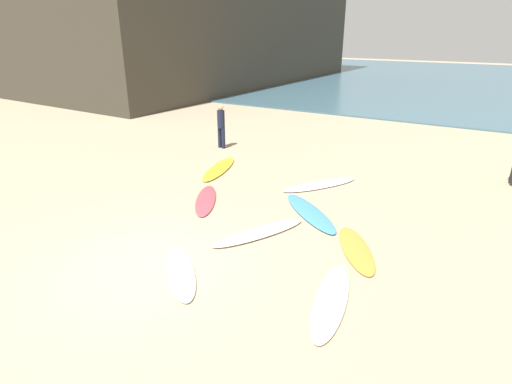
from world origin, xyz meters
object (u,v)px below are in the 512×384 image
object	(u,v)px
surfboard_0	(181,272)
surfboard_5	(259,232)
surfboard_2	(356,249)
beachgoer_mid	(221,124)
surfboard_3	(206,200)
surfboard_1	(310,212)
surfboard_4	(219,169)
surfboard_7	(320,184)
surfboard_6	(331,300)

from	to	relation	value
surfboard_0	surfboard_5	world-z (taller)	surfboard_5
surfboard_2	beachgoer_mid	size ratio (longest dim) A/B	1.24
surfboard_0	surfboard_3	xyz separation A→B (m)	(-1.73, 3.05, -0.00)
surfboard_1	surfboard_4	xyz separation A→B (m)	(-3.93, 1.65, 0.00)
surfboard_7	surfboard_6	bearing A→B (deg)	146.94
surfboard_1	surfboard_3	xyz separation A→B (m)	(-2.71, -0.67, -0.01)
surfboard_1	surfboard_3	size ratio (longest dim) A/B	1.17
surfboard_0	surfboard_5	size ratio (longest dim) A/B	0.82
surfboard_2	surfboard_3	world-z (taller)	surfboard_3
surfboard_2	surfboard_5	size ratio (longest dim) A/B	0.85
surfboard_1	beachgoer_mid	size ratio (longest dim) A/B	1.52
surfboard_6	surfboard_7	distance (m)	5.56
surfboard_1	surfboard_0	bearing A→B (deg)	26.37
surfboard_3	surfboard_7	size ratio (longest dim) A/B	0.86
surfboard_0	surfboard_6	bearing A→B (deg)	146.48
surfboard_0	surfboard_1	bearing A→B (deg)	-151.40
surfboard_0	surfboard_1	size ratio (longest dim) A/B	0.78
surfboard_2	surfboard_7	distance (m)	3.81
beachgoer_mid	surfboard_3	bearing A→B (deg)	131.72
surfboard_6	surfboard_0	bearing A→B (deg)	1.44
surfboard_1	beachgoer_mid	world-z (taller)	beachgoer_mid
surfboard_3	surfboard_5	bearing A→B (deg)	125.68
surfboard_2	surfboard_6	size ratio (longest dim) A/B	0.89
surfboard_4	surfboard_5	size ratio (longest dim) A/B	1.06
surfboard_5	surfboard_0	bearing A→B (deg)	-76.48
surfboard_0	surfboard_1	xyz separation A→B (m)	(0.98, 3.72, 0.01)
surfboard_1	surfboard_4	bearing A→B (deg)	-71.60
surfboard_1	surfboard_3	world-z (taller)	surfboard_1
surfboard_3	beachgoer_mid	distance (m)	5.36
surfboard_5	surfboard_3	bearing A→B (deg)	-177.27
surfboard_4	surfboard_0	bearing A→B (deg)	102.91
surfboard_5	surfboard_7	size ratio (longest dim) A/B	0.96
beachgoer_mid	surfboard_4	bearing A→B (deg)	134.35
surfboard_5	surfboard_2	bearing A→B (deg)	35.84
surfboard_7	surfboard_2	bearing A→B (deg)	156.36
surfboard_4	surfboard_1	bearing A→B (deg)	141.39
surfboard_2	surfboard_6	distance (m)	1.90
surfboard_7	surfboard_4	bearing A→B (deg)	38.05
surfboard_3	surfboard_6	distance (m)	5.06
surfboard_3	surfboard_5	distance (m)	2.36
surfboard_4	surfboard_3	bearing A→B (deg)	101.94
surfboard_2	beachgoer_mid	bearing A→B (deg)	-67.63
surfboard_3	surfboard_5	xyz separation A→B (m)	(2.18, -0.91, 0.01)
surfboard_1	surfboard_2	xyz separation A→B (m)	(1.57, -1.19, -0.01)
surfboard_0	beachgoer_mid	bearing A→B (deg)	-106.52
surfboard_4	beachgoer_mid	world-z (taller)	beachgoer_mid
surfboard_1	surfboard_5	size ratio (longest dim) A/B	1.05
surfboard_3	beachgoer_mid	size ratio (longest dim) A/B	1.29
surfboard_1	surfboard_5	xyz separation A→B (m)	(-0.53, -1.58, 0.00)
surfboard_2	surfboard_5	distance (m)	2.13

